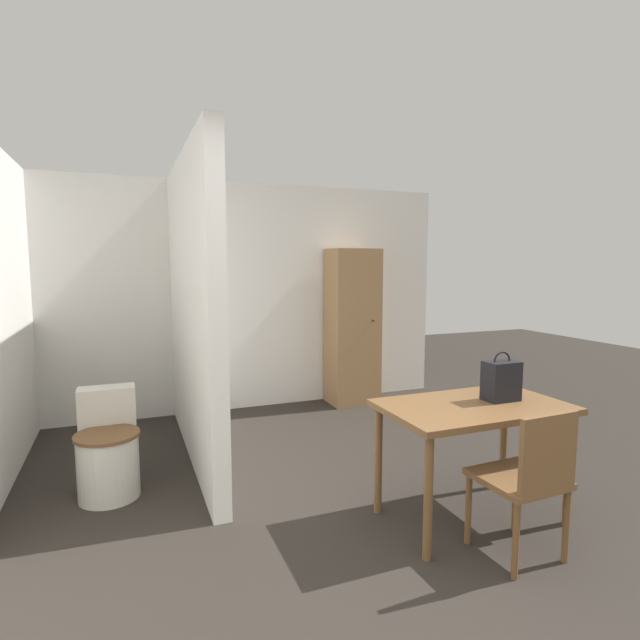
# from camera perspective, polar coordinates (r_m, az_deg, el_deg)

# --- Properties ---
(wall_back) EXTENTS (4.93, 0.12, 2.50)m
(wall_back) POSITION_cam_1_polar(r_m,az_deg,el_deg) (5.62, -9.77, 2.56)
(wall_back) COLOR white
(wall_back) RESTS_ON ground_plane
(partition_wall) EXTENTS (0.12, 2.45, 2.50)m
(partition_wall) POSITION_cam_1_polar(r_m,az_deg,el_deg) (4.26, -14.41, 1.19)
(partition_wall) COLOR white
(partition_wall) RESTS_ON ground_plane
(dining_table) EXTENTS (1.15, 0.69, 0.75)m
(dining_table) POSITION_cam_1_polar(r_m,az_deg,el_deg) (3.34, 17.09, -10.61)
(dining_table) COLOR brown
(dining_table) RESTS_ON ground_plane
(wooden_chair) EXTENTS (0.44, 0.44, 0.86)m
(wooden_chair) POSITION_cam_1_polar(r_m,az_deg,el_deg) (3.06, 22.62, -16.20)
(wooden_chair) COLOR brown
(wooden_chair) RESTS_ON ground_plane
(toilet) EXTENTS (0.43, 0.58, 0.72)m
(toilet) POSITION_cam_1_polar(r_m,az_deg,el_deg) (3.93, -23.06, -13.74)
(toilet) COLOR silver
(toilet) RESTS_ON ground_plane
(handbag) EXTENTS (0.22, 0.14, 0.32)m
(handbag) POSITION_cam_1_polar(r_m,az_deg,el_deg) (3.42, 20.00, -6.50)
(handbag) COLOR black
(handbag) RESTS_ON dining_table
(wooden_cabinet) EXTENTS (0.55, 0.46, 1.79)m
(wooden_cabinet) POSITION_cam_1_polar(r_m,az_deg,el_deg) (5.79, 3.70, -0.77)
(wooden_cabinet) COLOR #997047
(wooden_cabinet) RESTS_ON ground_plane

